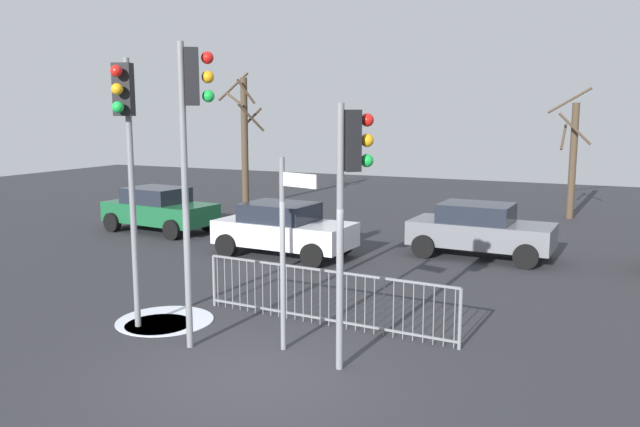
{
  "coord_description": "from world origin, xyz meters",
  "views": [
    {
      "loc": [
        4.75,
        -7.86,
        3.92
      ],
      "look_at": [
        -0.52,
        3.47,
        1.95
      ],
      "focal_mm": 35.9,
      "sensor_mm": 36.0,
      "label": 1
    }
  ],
  "objects_px": {
    "car_grey_trailing": "(480,229)",
    "bare_tree_centre": "(572,157)",
    "traffic_light_rear_left": "(126,134)",
    "traffic_light_mid_left": "(350,177)",
    "car_green_mid": "(159,209)",
    "car_white_near": "(283,229)",
    "traffic_light_rear_right": "(192,128)",
    "bare_tree_left": "(245,137)",
    "direction_sign_post": "(285,244)"
  },
  "relations": [
    {
      "from": "traffic_light_mid_left",
      "to": "car_white_near",
      "type": "relative_size",
      "value": 1.05
    },
    {
      "from": "traffic_light_rear_right",
      "to": "bare_tree_left",
      "type": "xyz_separation_m",
      "value": [
        -7.98,
        14.54,
        -0.76
      ]
    },
    {
      "from": "traffic_light_mid_left",
      "to": "car_white_near",
      "type": "bearing_deg",
      "value": 173.6
    },
    {
      "from": "traffic_light_mid_left",
      "to": "car_green_mid",
      "type": "xyz_separation_m",
      "value": [
        -10.14,
        8.04,
        -2.21
      ]
    },
    {
      "from": "car_white_near",
      "to": "bare_tree_centre",
      "type": "distance_m",
      "value": 12.26
    },
    {
      "from": "traffic_light_rear_right",
      "to": "traffic_light_rear_left",
      "type": "height_order",
      "value": "traffic_light_rear_right"
    },
    {
      "from": "car_grey_trailing",
      "to": "traffic_light_rear_left",
      "type": "bearing_deg",
      "value": -115.06
    },
    {
      "from": "traffic_light_rear_left",
      "to": "bare_tree_centre",
      "type": "bearing_deg",
      "value": -128.91
    },
    {
      "from": "direction_sign_post",
      "to": "car_white_near",
      "type": "bearing_deg",
      "value": 135.25
    },
    {
      "from": "traffic_light_rear_left",
      "to": "traffic_light_mid_left",
      "type": "xyz_separation_m",
      "value": [
        4.22,
        0.01,
        -0.58
      ]
    },
    {
      "from": "traffic_light_rear_left",
      "to": "traffic_light_mid_left",
      "type": "height_order",
      "value": "traffic_light_rear_left"
    },
    {
      "from": "traffic_light_rear_left",
      "to": "traffic_light_mid_left",
      "type": "relative_size",
      "value": 1.2
    },
    {
      "from": "traffic_light_mid_left",
      "to": "bare_tree_left",
      "type": "relative_size",
      "value": 0.72
    },
    {
      "from": "traffic_light_mid_left",
      "to": "direction_sign_post",
      "type": "bearing_deg",
      "value": -143.18
    },
    {
      "from": "traffic_light_rear_right",
      "to": "car_grey_trailing",
      "type": "height_order",
      "value": "traffic_light_rear_right"
    },
    {
      "from": "traffic_light_rear_right",
      "to": "traffic_light_mid_left",
      "type": "xyz_separation_m",
      "value": [
        2.66,
        0.23,
        -0.7
      ]
    },
    {
      "from": "car_white_near",
      "to": "bare_tree_left",
      "type": "height_order",
      "value": "bare_tree_left"
    },
    {
      "from": "car_grey_trailing",
      "to": "bare_tree_centre",
      "type": "xyz_separation_m",
      "value": [
        1.78,
        7.96,
        1.55
      ]
    },
    {
      "from": "car_green_mid",
      "to": "traffic_light_mid_left",
      "type": "bearing_deg",
      "value": -32.5
    },
    {
      "from": "bare_tree_left",
      "to": "bare_tree_centre",
      "type": "height_order",
      "value": "bare_tree_left"
    },
    {
      "from": "traffic_light_rear_right",
      "to": "bare_tree_centre",
      "type": "relative_size",
      "value": 1.03
    },
    {
      "from": "traffic_light_mid_left",
      "to": "car_white_near",
      "type": "height_order",
      "value": "traffic_light_mid_left"
    },
    {
      "from": "car_white_near",
      "to": "bare_tree_centre",
      "type": "bearing_deg",
      "value": 59.67
    },
    {
      "from": "car_white_near",
      "to": "bare_tree_centre",
      "type": "relative_size",
      "value": 0.8
    },
    {
      "from": "bare_tree_centre",
      "to": "direction_sign_post",
      "type": "bearing_deg",
      "value": -101.36
    },
    {
      "from": "traffic_light_rear_left",
      "to": "car_green_mid",
      "type": "distance_m",
      "value": 10.38
    },
    {
      "from": "bare_tree_left",
      "to": "traffic_light_rear_left",
      "type": "bearing_deg",
      "value": -65.84
    },
    {
      "from": "car_white_near",
      "to": "direction_sign_post",
      "type": "bearing_deg",
      "value": -58.3
    },
    {
      "from": "direction_sign_post",
      "to": "car_white_near",
      "type": "xyz_separation_m",
      "value": [
        -3.41,
        6.28,
        -1.03
      ]
    },
    {
      "from": "traffic_light_mid_left",
      "to": "bare_tree_left",
      "type": "xyz_separation_m",
      "value": [
        -10.64,
        14.31,
        -0.07
      ]
    },
    {
      "from": "car_white_near",
      "to": "car_grey_trailing",
      "type": "relative_size",
      "value": 1.01
    },
    {
      "from": "car_green_mid",
      "to": "bare_tree_centre",
      "type": "bearing_deg",
      "value": 41.13
    },
    {
      "from": "traffic_light_rear_left",
      "to": "bare_tree_left",
      "type": "bearing_deg",
      "value": -84.09
    },
    {
      "from": "car_grey_trailing",
      "to": "car_green_mid",
      "type": "height_order",
      "value": "same"
    },
    {
      "from": "car_grey_trailing",
      "to": "bare_tree_centre",
      "type": "height_order",
      "value": "bare_tree_centre"
    },
    {
      "from": "car_grey_trailing",
      "to": "bare_tree_left",
      "type": "xyz_separation_m",
      "value": [
        -10.93,
        5.61,
        2.14
      ]
    },
    {
      "from": "traffic_light_rear_right",
      "to": "traffic_light_mid_left",
      "type": "bearing_deg",
      "value": 60.65
    },
    {
      "from": "traffic_light_rear_right",
      "to": "bare_tree_left",
      "type": "distance_m",
      "value": 16.61
    },
    {
      "from": "direction_sign_post",
      "to": "car_grey_trailing",
      "type": "xyz_separation_m",
      "value": [
        1.52,
        8.45,
        -1.03
      ]
    },
    {
      "from": "bare_tree_left",
      "to": "bare_tree_centre",
      "type": "xyz_separation_m",
      "value": [
        12.71,
        2.35,
        -0.59
      ]
    },
    {
      "from": "bare_tree_left",
      "to": "traffic_light_mid_left",
      "type": "bearing_deg",
      "value": -53.36
    },
    {
      "from": "direction_sign_post",
      "to": "car_grey_trailing",
      "type": "distance_m",
      "value": 8.65
    },
    {
      "from": "direction_sign_post",
      "to": "car_green_mid",
      "type": "bearing_deg",
      "value": 155.55
    },
    {
      "from": "car_white_near",
      "to": "car_green_mid",
      "type": "height_order",
      "value": "same"
    },
    {
      "from": "traffic_light_rear_left",
      "to": "traffic_light_mid_left",
      "type": "bearing_deg",
      "value": 161.87
    },
    {
      "from": "direction_sign_post",
      "to": "car_white_near",
      "type": "height_order",
      "value": "direction_sign_post"
    },
    {
      "from": "car_green_mid",
      "to": "bare_tree_left",
      "type": "relative_size",
      "value": 0.7
    },
    {
      "from": "traffic_light_rear_right",
      "to": "direction_sign_post",
      "type": "xyz_separation_m",
      "value": [
        1.43,
        0.48,
        -1.88
      ]
    },
    {
      "from": "car_green_mid",
      "to": "bare_tree_left",
      "type": "xyz_separation_m",
      "value": [
        -0.5,
        6.27,
        2.14
      ]
    },
    {
      "from": "bare_tree_left",
      "to": "car_green_mid",
      "type": "bearing_deg",
      "value": -85.46
    }
  ]
}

